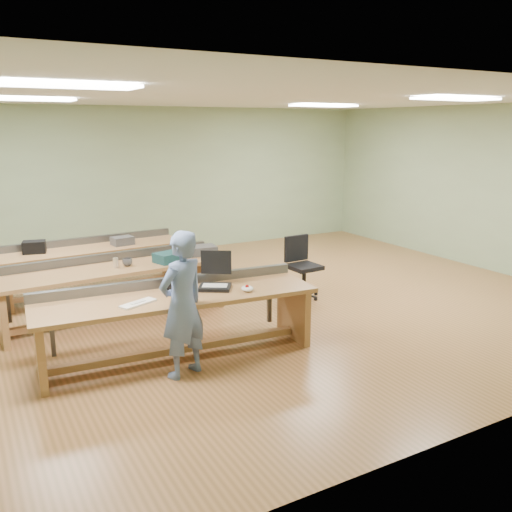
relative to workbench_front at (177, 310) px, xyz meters
name	(u,v)px	position (x,y,z in m)	size (l,w,h in m)	color
floor	(241,306)	(1.46, 1.22, -0.56)	(10.00, 10.00, 0.00)	#99643A
ceiling	(240,97)	(1.46, 1.22, 2.44)	(10.00, 10.00, 0.00)	silver
wall_back	(150,182)	(1.46, 5.22, 0.94)	(10.00, 0.04, 3.00)	gray
wall_front	(472,270)	(1.46, -2.78, 0.94)	(10.00, 0.04, 3.00)	gray
wall_right	(478,187)	(6.46, 1.22, 0.94)	(0.04, 8.00, 3.00)	gray
fluor_panels	(240,99)	(1.46, 1.22, 2.41)	(6.20, 3.50, 0.03)	white
workbench_front	(177,310)	(0.00, 0.00, 0.00)	(3.24, 1.10, 0.86)	#A07343
workbench_mid	(114,279)	(-0.30, 1.62, 0.00)	(3.17, 1.04, 0.86)	#A07343
workbench_back	(94,259)	(-0.27, 2.97, -0.01)	(2.89, 0.95, 0.86)	#A07343
person	(182,305)	(-0.12, -0.49, 0.23)	(0.58, 0.38, 1.58)	#667CA6
laptop_base	(215,287)	(0.47, -0.02, 0.21)	(0.36, 0.30, 0.04)	black
laptop_screen	(216,262)	(0.55, 0.10, 0.47)	(0.36, 0.02, 0.29)	black
keyboard	(138,304)	(-0.49, -0.14, 0.20)	(0.41, 0.14, 0.02)	white
trackball_mouse	(247,288)	(0.76, -0.29, 0.22)	(0.13, 0.16, 0.07)	white
camera_bag	(177,286)	(0.03, 0.06, 0.27)	(0.23, 0.15, 0.16)	black
task_chair	(302,275)	(2.51, 1.17, -0.21)	(0.54, 0.54, 0.95)	black
parts_bin_teal	(169,257)	(0.46, 1.47, 0.25)	(0.39, 0.29, 0.13)	#143B42
parts_bin_grey	(200,250)	(1.01, 1.67, 0.25)	(0.47, 0.30, 0.13)	#3E3E41
mug	(127,262)	(-0.12, 1.54, 0.24)	(0.13, 0.13, 0.11)	#3E3E41
drinks_can	(116,263)	(-0.28, 1.53, 0.25)	(0.07, 0.07, 0.13)	white
storage_box_back	(34,247)	(-1.12, 2.98, 0.28)	(0.32, 0.23, 0.18)	black
tray_back	(122,241)	(0.20, 2.91, 0.25)	(0.33, 0.24, 0.13)	#3E3E41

